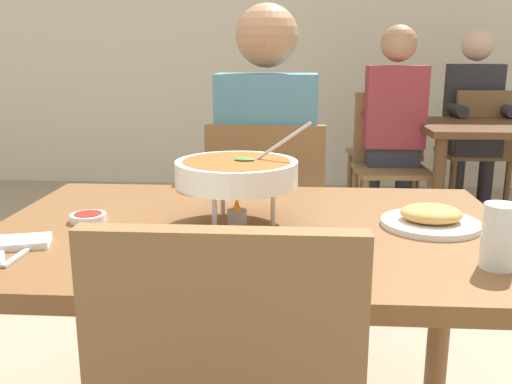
# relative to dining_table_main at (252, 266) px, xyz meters

# --- Properties ---
(cafe_rear_partition) EXTENTS (10.00, 0.10, 3.00)m
(cafe_rear_partition) POSITION_rel_dining_table_main_xyz_m (0.00, 3.65, 0.88)
(cafe_rear_partition) COLOR beige
(cafe_rear_partition) RESTS_ON ground_plane
(dining_table_main) EXTENTS (1.28, 0.86, 0.72)m
(dining_table_main) POSITION_rel_dining_table_main_xyz_m (0.00, 0.00, 0.00)
(dining_table_main) COLOR brown
(dining_table_main) RESTS_ON ground_plane
(chair_diner_main) EXTENTS (0.44, 0.44, 0.90)m
(chair_diner_main) POSITION_rel_dining_table_main_xyz_m (-0.00, 0.72, -0.11)
(chair_diner_main) COLOR brown
(chair_diner_main) RESTS_ON ground_plane
(diner_main) EXTENTS (0.40, 0.45, 1.31)m
(diner_main) POSITION_rel_dining_table_main_xyz_m (0.00, 0.75, 0.13)
(diner_main) COLOR #2D2D38
(diner_main) RESTS_ON ground_plane
(curry_bowl) EXTENTS (0.33, 0.30, 0.26)m
(curry_bowl) POSITION_rel_dining_table_main_xyz_m (-0.04, 0.02, 0.23)
(curry_bowl) COLOR silver
(curry_bowl) RESTS_ON dining_table_main
(rice_plate) EXTENTS (0.24, 0.24, 0.06)m
(rice_plate) POSITION_rel_dining_table_main_xyz_m (-0.15, -0.27, 0.12)
(rice_plate) COLOR white
(rice_plate) RESTS_ON dining_table_main
(appetizer_plate) EXTENTS (0.24, 0.24, 0.06)m
(appetizer_plate) POSITION_rel_dining_table_main_xyz_m (0.44, 0.03, 0.12)
(appetizer_plate) COLOR white
(appetizer_plate) RESTS_ON dining_table_main
(sauce_dish) EXTENTS (0.09, 0.09, 0.02)m
(sauce_dish) POSITION_rel_dining_table_main_xyz_m (-0.42, 0.01, 0.12)
(sauce_dish) COLOR white
(sauce_dish) RESTS_ON dining_table_main
(napkin_folded) EXTENTS (0.14, 0.11, 0.02)m
(napkin_folded) POSITION_rel_dining_table_main_xyz_m (-0.50, -0.18, 0.11)
(napkin_folded) COLOR white
(napkin_folded) RESTS_ON dining_table_main
(fork_utensil) EXTENTS (0.09, 0.15, 0.01)m
(fork_utensil) POSITION_rel_dining_table_main_xyz_m (-0.52, -0.23, 0.11)
(fork_utensil) COLOR silver
(fork_utensil) RESTS_ON dining_table_main
(spoon_utensil) EXTENTS (0.02, 0.17, 0.01)m
(spoon_utensil) POSITION_rel_dining_table_main_xyz_m (-0.47, -0.23, 0.11)
(spoon_utensil) COLOR silver
(spoon_utensil) RESTS_ON dining_table_main
(drink_glass) EXTENTS (0.07, 0.07, 0.13)m
(drink_glass) POSITION_rel_dining_table_main_xyz_m (0.51, -0.24, 0.16)
(drink_glass) COLOR silver
(drink_glass) RESTS_ON dining_table_main
(dining_table_far) EXTENTS (1.00, 0.80, 0.72)m
(dining_table_far) POSITION_rel_dining_table_main_xyz_m (1.36, 2.19, -0.02)
(dining_table_far) COLOR #51331C
(dining_table_far) RESTS_ON ground_plane
(chair_bg_left) EXTENTS (0.46, 0.46, 0.90)m
(chair_bg_left) POSITION_rel_dining_table_main_xyz_m (1.40, 2.71, -0.11)
(chair_bg_left) COLOR brown
(chair_bg_left) RESTS_ON ground_plane
(chair_bg_middle) EXTENTS (0.46, 0.46, 0.90)m
(chair_bg_middle) POSITION_rel_dining_table_main_xyz_m (0.70, 2.24, -0.11)
(chair_bg_middle) COLOR brown
(chair_bg_middle) RESTS_ON ground_plane
(chair_bg_right) EXTENTS (0.50, 0.50, 0.90)m
(chair_bg_right) POSITION_rel_dining_table_main_xyz_m (0.84, 2.74, -0.11)
(chair_bg_right) COLOR brown
(chair_bg_right) RESTS_ON ground_plane
(patron_bg_left) EXTENTS (0.40, 0.45, 1.31)m
(patron_bg_left) POSITION_rel_dining_table_main_xyz_m (1.36, 2.75, 0.13)
(patron_bg_left) COLOR #2D2D38
(patron_bg_left) RESTS_ON ground_plane
(patron_bg_middle) EXTENTS (0.40, 0.45, 1.31)m
(patron_bg_middle) POSITION_rel_dining_table_main_xyz_m (0.72, 2.27, 0.13)
(patron_bg_middle) COLOR #2D2D38
(patron_bg_middle) RESTS_ON ground_plane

